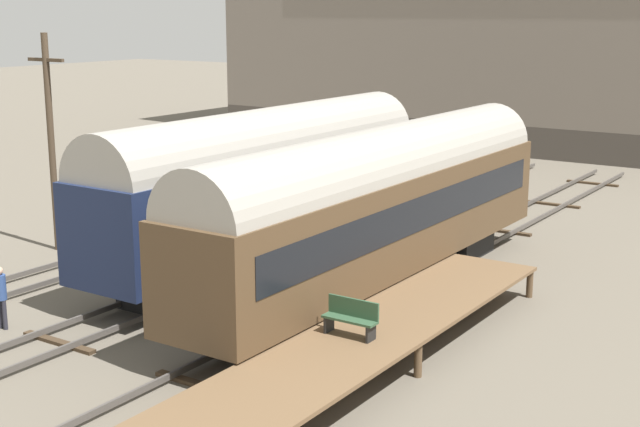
% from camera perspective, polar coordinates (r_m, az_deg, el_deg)
% --- Properties ---
extents(ground_plane, '(200.00, 200.00, 0.00)m').
position_cam_1_polar(ground_plane, '(26.70, -11.42, -6.26)').
color(ground_plane, '#60594C').
extents(track_left, '(2.60, 60.00, 0.26)m').
position_cam_1_polar(track_left, '(30.21, -18.06, -4.10)').
color(track_left, '#4C4742').
rests_on(track_left, ground).
extents(track_middle, '(2.60, 60.00, 0.26)m').
position_cam_1_polar(track_middle, '(26.66, -11.44, -5.97)').
color(track_middle, '#4C4742').
rests_on(track_middle, ground).
extents(track_right, '(2.60, 60.00, 0.26)m').
position_cam_1_polar(track_right, '(23.59, -2.88, -8.24)').
color(track_right, '#4C4742').
rests_on(track_right, ground).
extents(train_car_brown, '(2.89, 17.45, 5.23)m').
position_cam_1_polar(train_car_brown, '(27.13, 3.89, 0.84)').
color(train_car_brown, black).
rests_on(train_car_brown, ground).
extents(train_car_navy, '(3.08, 15.51, 5.43)m').
position_cam_1_polar(train_car_navy, '(30.39, -3.47, 2.32)').
color(train_car_navy, black).
rests_on(train_car_navy, ground).
extents(station_platform, '(2.82, 15.01, 0.95)m').
position_cam_1_polar(station_platform, '(22.22, 3.42, -7.58)').
color(station_platform, brown).
rests_on(station_platform, ground).
extents(bench, '(1.40, 0.40, 0.91)m').
position_cam_1_polar(bench, '(21.60, 2.01, -6.60)').
color(bench, '#2D4C33').
rests_on(bench, station_platform).
extents(person_worker, '(0.32, 0.32, 1.79)m').
position_cam_1_polar(person_worker, '(26.11, -19.76, -4.72)').
color(person_worker, '#282833').
rests_on(person_worker, ground).
extents(utility_pole, '(1.80, 0.24, 7.87)m').
position_cam_1_polar(utility_pole, '(33.56, -16.83, 4.56)').
color(utility_pole, '#473828').
rests_on(utility_pole, ground).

